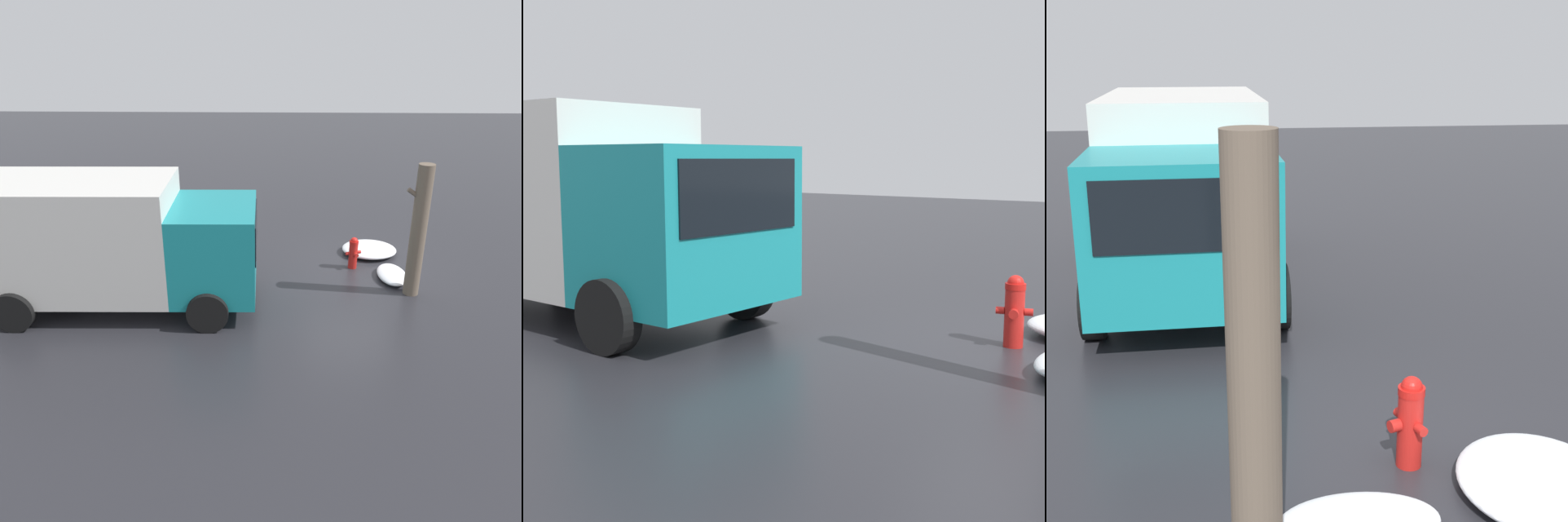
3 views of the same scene
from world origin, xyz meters
TOP-DOWN VIEW (x-y plane):
  - ground_plane at (0.00, 0.00)m, footprint 60.00×60.00m
  - fire_hydrant at (-0.00, 0.00)m, footprint 0.44×0.35m
  - tree_trunk at (-1.23, 1.47)m, footprint 0.57×0.37m
  - delivery_truck at (5.85, 2.17)m, footprint 6.35×2.84m
  - snow_pile_by_hydrant at (-0.62, -0.98)m, footprint 1.56×1.40m

SIDE VIEW (x-z plane):
  - ground_plane at x=0.00m, z-range 0.00..0.00m
  - snow_pile_by_hydrant at x=-0.62m, z-range 0.00..0.28m
  - fire_hydrant at x=0.00m, z-range 0.01..0.90m
  - tree_trunk at x=-1.23m, z-range 0.01..3.24m
  - delivery_truck at x=5.85m, z-range 0.13..3.13m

